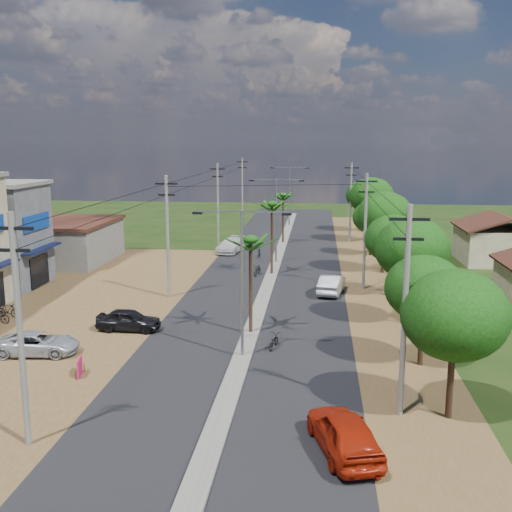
{
  "coord_description": "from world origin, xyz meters",
  "views": [
    {
      "loc": [
        3.89,
        -30.13,
        11.52
      ],
      "look_at": [
        -0.66,
        13.29,
        3.0
      ],
      "focal_mm": 42.0,
      "sensor_mm": 36.0,
      "label": 1
    }
  ],
  "objects": [
    {
      "name": "utility_pole_e_a",
      "position": [
        7.5,
        -6.0,
        4.76
      ],
      "size": [
        1.6,
        0.24,
        9.0
      ],
      "color": "#605E56",
      "rests_on": "ground"
    },
    {
      "name": "streetlight_mid",
      "position": [
        0.0,
        25.0,
        4.79
      ],
      "size": [
        5.1,
        0.18,
        8.0
      ],
      "color": "gray",
      "rests_on": "ground"
    },
    {
      "name": "moto_rider_west_a",
      "position": [
        -1.2,
        19.76,
        0.52
      ],
      "size": [
        0.95,
        2.04,
        1.03
      ],
      "primitive_type": "imported",
      "rotation": [
        0.0,
        0.0,
        -0.14
      ],
      "color": "black",
      "rests_on": "ground"
    },
    {
      "name": "tree_east_b",
      "position": [
        9.3,
        0.0,
        4.11
      ],
      "size": [
        4.0,
        4.0,
        5.83
      ],
      "color": "black",
      "rests_on": "ground"
    },
    {
      "name": "palm_median_far",
      "position": [
        0.0,
        36.0,
        5.26
      ],
      "size": [
        2.0,
        2.0,
        5.85
      ],
      "color": "black",
      "rests_on": "ground"
    },
    {
      "name": "house_east_far",
      "position": [
        21.0,
        28.0,
        2.39
      ],
      "size": [
        7.6,
        7.5,
        4.6
      ],
      "color": "gray",
      "rests_on": "ground"
    },
    {
      "name": "low_shed",
      "position": [
        -21.0,
        24.0,
        1.97
      ],
      "size": [
        10.4,
        10.4,
        3.95
      ],
      "color": "#605E56",
      "rests_on": "ground"
    },
    {
      "name": "tree_east_h",
      "position": [
        9.5,
        46.0,
        4.64
      ],
      "size": [
        4.4,
        4.4,
        6.52
      ],
      "color": "black",
      "rests_on": "ground"
    },
    {
      "name": "utility_pole_e_b",
      "position": [
        7.5,
        16.0,
        4.76
      ],
      "size": [
        1.6,
        0.24,
        9.0
      ],
      "color": "#605E56",
      "rests_on": "ground"
    },
    {
      "name": "streetlight_near",
      "position": [
        0.0,
        0.0,
        4.79
      ],
      "size": [
        5.1,
        0.18,
        8.0
      ],
      "color": "gray",
      "rests_on": "ground"
    },
    {
      "name": "tree_east_d",
      "position": [
        9.4,
        14.0,
        4.34
      ],
      "size": [
        4.2,
        4.2,
        6.13
      ],
      "color": "black",
      "rests_on": "ground"
    },
    {
      "name": "dirt_lot_west",
      "position": [
        -15.0,
        8.0,
        0.02
      ],
      "size": [
        18.0,
        46.0,
        0.04
      ],
      "primitive_type": "cube",
      "color": "brown",
      "rests_on": "ground"
    },
    {
      "name": "ground",
      "position": [
        0.0,
        0.0,
        0.0
      ],
      "size": [
        160.0,
        160.0,
        0.0
      ],
      "primitive_type": "plane",
      "color": "black",
      "rests_on": "ground"
    },
    {
      "name": "moto_rider_west_b",
      "position": [
        -1.86,
        27.78,
        0.48
      ],
      "size": [
        0.48,
        1.62,
        0.97
      ],
      "primitive_type": "imported",
      "rotation": [
        0.0,
        0.0,
        -0.02
      ],
      "color": "black",
      "rests_on": "ground"
    },
    {
      "name": "median",
      "position": [
        0.0,
        18.0,
        0.09
      ],
      "size": [
        1.0,
        90.0,
        0.18
      ],
      "primitive_type": "cube",
      "color": "#605E56",
      "rests_on": "ground"
    },
    {
      "name": "car_parked_silver",
      "position": [
        -11.11,
        -0.61,
        0.61
      ],
      "size": [
        4.57,
        2.44,
        1.22
      ],
      "primitive_type": "imported",
      "rotation": [
        0.0,
        0.0,
        1.67
      ],
      "color": "#ACB0B4",
      "rests_on": "ground"
    },
    {
      "name": "tree_east_e",
      "position": [
        9.6,
        22.0,
        5.09
      ],
      "size": [
        4.8,
        4.8,
        7.14
      ],
      "color": "black",
      "rests_on": "ground"
    },
    {
      "name": "utility_pole_e_c",
      "position": [
        7.5,
        38.0,
        4.76
      ],
      "size": [
        1.6,
        0.24,
        9.0
      ],
      "color": "#605E56",
      "rests_on": "ground"
    },
    {
      "name": "utility_pole_w_c",
      "position": [
        -7.0,
        34.0,
        4.76
      ],
      "size": [
        1.6,
        0.24,
        9.0
      ],
      "color": "#605E56",
      "rests_on": "ground"
    },
    {
      "name": "utility_pole_w_b",
      "position": [
        -7.0,
        12.0,
        4.76
      ],
      "size": [
        1.6,
        0.24,
        9.0
      ],
      "color": "#605E56",
      "rests_on": "ground"
    },
    {
      "name": "tree_east_c",
      "position": [
        9.7,
        7.0,
        4.86
      ],
      "size": [
        4.6,
        4.6,
        6.83
      ],
      "color": "black",
      "rests_on": "ground"
    },
    {
      "name": "car_red_near",
      "position": [
        5.0,
        -9.37,
        0.8
      ],
      "size": [
        3.12,
        5.02,
        1.6
      ],
      "primitive_type": "imported",
      "rotation": [
        0.0,
        0.0,
        3.43
      ],
      "color": "#9B1B08",
      "rests_on": "ground"
    },
    {
      "name": "tree_east_g",
      "position": [
        9.8,
        38.0,
        5.24
      ],
      "size": [
        5.0,
        5.0,
        7.38
      ],
      "color": "black",
      "rests_on": "ground"
    },
    {
      "name": "car_silver_mid",
      "position": [
        5.0,
        14.26,
        0.73
      ],
      "size": [
        2.31,
        4.62,
        1.45
      ],
      "primitive_type": "imported",
      "rotation": [
        0.0,
        0.0,
        2.96
      ],
      "color": "#ACB0B4",
      "rests_on": "ground"
    },
    {
      "name": "utility_pole_w_a",
      "position": [
        -7.0,
        -10.0,
        4.76
      ],
      "size": [
        1.6,
        0.24,
        9.0
      ],
      "color": "#605E56",
      "rests_on": "ground"
    },
    {
      "name": "palm_median_mid",
      "position": [
        0.0,
        20.0,
        5.9
      ],
      "size": [
        2.0,
        2.0,
        6.55
      ],
      "color": "black",
      "rests_on": "ground"
    },
    {
      "name": "roadside_sign",
      "position": [
        -7.68,
        -3.27,
        0.47
      ],
      "size": [
        0.34,
        1.12,
        0.94
      ],
      "rotation": [
        0.0,
        0.0,
        0.24
      ],
      "color": "#B91149",
      "rests_on": "ground"
    },
    {
      "name": "tree_east_f",
      "position": [
        9.2,
        30.0,
        3.89
      ],
      "size": [
        3.8,
        3.8,
        5.52
      ],
      "color": "black",
      "rests_on": "ground"
    },
    {
      "name": "car_parked_dark",
      "position": [
        -7.5,
        3.95,
        0.66
      ],
      "size": [
        3.91,
        1.59,
        1.33
      ],
      "primitive_type": "imported",
      "rotation": [
        0.0,
        0.0,
        1.57
      ],
      "color": "black",
      "rests_on": "ground"
    },
    {
      "name": "road",
      "position": [
        0.0,
        15.0,
        0.02
      ],
      "size": [
        12.0,
        110.0,
        0.04
      ],
      "primitive_type": "cube",
      "color": "black",
      "rests_on": "ground"
    },
    {
      "name": "tree_east_a",
      "position": [
        9.5,
        -6.0,
        4.49
      ],
      "size": [
        4.4,
        4.4,
        6.37
      ],
      "color": "black",
      "rests_on": "ground"
    },
    {
      "name": "utility_pole_w_d",
      "position": [
        -7.0,
        55.0,
        4.76
      ],
      "size": [
        1.6,
        0.24,
        9.0
      ],
      "color": "#605E56",
      "rests_on": "ground"
    },
    {
      "name": "car_white_far",
      "position": [
        -5.0,
        30.22,
        0.73
      ],
      "size": [
        3.1,
        5.34,
        1.46
      ],
      "primitive_type": "imported",
      "rotation": [
        0.0,
        0.0,
        -0.22
      ],
      "color": "beige",
      "rests_on": "ground"
    },
    {
      "name": "palm_median_near",
      "position": [
        0.0,
        4.0,
        5.54
      ],
      "size": [
        2.0,
        2.0,
        6.15
      ],
      "color": "black",
      "rests_on": "ground"
    },
    {
      "name": "dirt_shoulder_east",
      "position": [
        8.5,
        15.0,
        0.01
      ],
      "size": [
        5.0,
        90.0,
        0.03
      ],
      "primitive_type": "cube",
      "color": "brown",
      "rests_on": "ground"
    },
    {
      "name": "streetlight_far",
      "position": [
        0.0,
        50.0,
        4.79
      ],
      "size": [
        5.1,
        0.18,
        8.0
      ],
      "color": "gray",
      "rests_on": "ground"
    },
    {
      "name": "moto_rider_east",
      "position": [
        1.55,
        1.62,
        0.41
      ],
      "size": [
        0.85,
        1.65,
        0.82
      ],
      "primitive_type": "imported",
      "rotation": [
        0.0,
        0.0,
        2.94
      ],
      "color": "black",
      "rests_on": "ground"
    }
  ]
}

